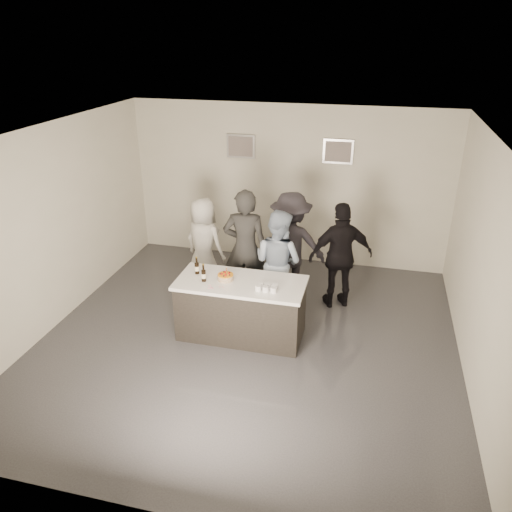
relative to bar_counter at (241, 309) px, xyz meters
name	(u,v)px	position (x,y,z in m)	size (l,w,h in m)	color
floor	(248,340)	(0.13, -0.13, -0.45)	(6.00, 6.00, 0.00)	#3D3D42
ceiling	(246,136)	(0.13, -0.13, 2.55)	(6.00, 6.00, 0.00)	white
wall_back	(288,185)	(0.13, 2.87, 1.05)	(6.00, 0.04, 3.00)	silver
wall_front	(154,390)	(0.13, -3.13, 1.05)	(6.00, 0.04, 3.00)	silver
wall_left	(52,228)	(-2.87, -0.13, 1.05)	(0.04, 6.00, 3.00)	silver
wall_right	(484,271)	(3.13, -0.13, 1.05)	(0.04, 6.00, 3.00)	silver
picture_left	(241,146)	(-0.77, 2.84, 1.75)	(0.54, 0.04, 0.44)	#B2B2B7
picture_right	(338,151)	(1.03, 2.84, 1.75)	(0.54, 0.04, 0.44)	#B2B2B7
bar_counter	(241,309)	(0.00, 0.00, 0.00)	(1.86, 0.86, 0.90)	white
cake	(226,278)	(-0.22, -0.01, 0.49)	(0.23, 0.23, 0.08)	orange
beer_bottle_a	(197,266)	(-0.69, 0.09, 0.58)	(0.07, 0.07, 0.26)	black
beer_bottle_b	(204,273)	(-0.52, -0.12, 0.58)	(0.07, 0.07, 0.26)	black
tumbler_cluster	(267,287)	(0.42, -0.15, 0.49)	(0.30, 0.19, 0.08)	orange
candles	(215,287)	(-0.30, -0.27, 0.45)	(0.24, 0.08, 0.01)	pink
person_main_black	(245,248)	(-0.19, 0.98, 0.53)	(0.72, 0.47, 1.96)	#272727
person_main_blue	(278,262)	(0.37, 0.85, 0.41)	(0.83, 0.65, 1.72)	#9AADC9
person_guest_left	(204,243)	(-1.06, 1.42, 0.35)	(0.79, 0.51, 1.61)	silver
person_guest_right	(341,256)	(1.31, 1.25, 0.44)	(1.04, 0.43, 1.78)	black
person_guest_back	(290,246)	(0.47, 1.39, 0.47)	(1.19, 0.68, 1.84)	#26242A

